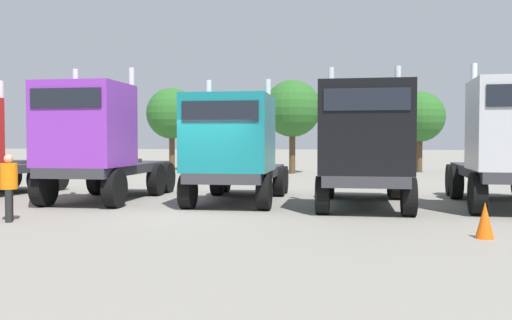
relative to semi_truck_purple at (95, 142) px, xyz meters
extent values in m
plane|color=gray|center=(3.90, -1.63, -1.90)|extent=(200.00, 200.00, 0.00)
cylinder|color=silver|center=(-3.83, 0.88, 0.62)|extent=(0.20, 0.20, 2.88)
cylinder|color=#333338|center=(-4.62, 2.66, -0.76)|extent=(1.20, 1.20, 0.12)
cylinder|color=black|center=(-3.52, 2.60, -1.39)|extent=(0.44, 1.06, 1.03)
cylinder|color=black|center=(-3.42, 3.70, -1.39)|extent=(0.44, 1.06, 1.03)
cylinder|color=black|center=(-5.61, 3.90, -1.39)|extent=(0.44, 1.06, 1.03)
cube|color=#333338|center=(-0.02, 1.12, -0.88)|extent=(2.29, 5.89, 0.30)
cube|color=purple|center=(0.01, -0.67, 0.51)|extent=(2.44, 2.30, 2.48)
cube|color=black|center=(0.03, -1.82, 1.22)|extent=(2.10, 0.07, 0.55)
cylinder|color=silver|center=(0.94, 0.62, 0.81)|extent=(0.18, 0.18, 3.08)
cylinder|color=silver|center=(-0.96, 0.59, 0.81)|extent=(0.18, 0.18, 3.08)
cylinder|color=#333338|center=(-0.04, 2.41, -0.67)|extent=(1.12, 1.12, 0.12)
cylinder|color=black|center=(1.12, -1.09, -1.34)|extent=(0.37, 1.13, 1.12)
cylinder|color=black|center=(-1.08, -1.12, -1.34)|extent=(0.37, 1.13, 1.12)
cylinder|color=black|center=(1.06, 2.47, -1.34)|extent=(0.37, 1.13, 1.12)
cylinder|color=black|center=(-1.14, 2.44, -1.34)|extent=(0.37, 1.13, 1.12)
cylinder|color=black|center=(1.04, 3.57, -1.34)|extent=(0.37, 1.13, 1.12)
cylinder|color=black|center=(-1.16, 3.54, -1.34)|extent=(0.37, 1.13, 1.12)
cube|color=#333338|center=(4.29, 1.51, -1.00)|extent=(2.34, 6.17, 0.30)
cube|color=#14727A|center=(4.33, -0.31, 0.25)|extent=(2.46, 2.54, 2.21)
cube|color=black|center=(4.36, -1.57, 0.83)|extent=(2.10, 0.09, 0.55)
cylinder|color=silver|center=(5.25, 1.11, 0.55)|extent=(0.18, 0.18, 2.81)
cylinder|color=silver|center=(3.35, 1.06, 0.55)|extent=(0.18, 0.18, 2.81)
cylinder|color=#333338|center=(4.26, 2.86, -0.79)|extent=(1.12, 1.12, 0.12)
cylinder|color=black|center=(5.44, -0.83, -1.40)|extent=(0.37, 1.01, 1.00)
cylinder|color=black|center=(3.24, -0.88, -1.40)|extent=(0.37, 1.01, 1.00)
cylinder|color=black|center=(5.35, 3.00, -1.40)|extent=(0.37, 1.01, 1.00)
cylinder|color=black|center=(3.15, 2.95, -1.40)|extent=(0.37, 1.01, 1.00)
cylinder|color=black|center=(5.33, 4.09, -1.40)|extent=(0.37, 1.01, 1.00)
cylinder|color=black|center=(3.13, 4.05, -1.40)|extent=(0.37, 1.01, 1.00)
cube|color=#333338|center=(8.17, 1.08, -0.99)|extent=(2.24, 6.34, 0.30)
cube|color=black|center=(8.18, -0.91, 0.37)|extent=(2.41, 2.36, 2.43)
cube|color=black|center=(8.19, -2.10, 1.06)|extent=(2.10, 0.05, 0.55)
cylinder|color=silver|center=(9.12, 0.42, 0.67)|extent=(0.18, 0.18, 3.03)
cylinder|color=silver|center=(7.22, 0.41, 0.67)|extent=(0.18, 0.18, 3.03)
cylinder|color=#333338|center=(8.16, 2.48, -0.78)|extent=(1.11, 1.11, 0.12)
cylinder|color=black|center=(9.28, -1.38, -1.40)|extent=(0.36, 1.01, 1.01)
cylinder|color=black|center=(7.08, -1.39, -1.40)|extent=(0.36, 1.01, 1.01)
cylinder|color=black|center=(9.26, 2.66, -1.40)|extent=(0.36, 1.01, 1.01)
cylinder|color=black|center=(7.06, 2.64, -1.40)|extent=(0.36, 1.01, 1.01)
cylinder|color=black|center=(9.25, 3.76, -1.40)|extent=(0.36, 1.01, 1.01)
cylinder|color=black|center=(7.05, 3.74, -1.40)|extent=(0.36, 1.01, 1.01)
cube|color=#333338|center=(12.28, 1.54, -0.89)|extent=(2.51, 6.42, 0.30)
cylinder|color=silver|center=(11.30, 0.91, 0.76)|extent=(0.19, 0.19, 3.01)
cylinder|color=#333338|center=(12.35, 2.93, -0.68)|extent=(1.15, 1.15, 0.12)
cylinder|color=black|center=(11.06, -0.87, -1.35)|extent=(0.40, 1.13, 1.11)
cylinder|color=black|center=(11.26, 3.15, -1.35)|extent=(0.40, 1.13, 1.11)
cylinder|color=black|center=(11.31, 4.25, -1.35)|extent=(0.40, 1.13, 1.11)
cylinder|color=black|center=(-0.32, -3.87, -1.51)|extent=(0.22, 0.22, 0.78)
cylinder|color=black|center=(-0.18, -4.11, -1.51)|extent=(0.22, 0.22, 0.78)
cylinder|color=orange|center=(-0.25, -3.99, -0.81)|extent=(0.54, 0.54, 0.62)
sphere|color=tan|center=(-0.25, -3.99, -0.39)|extent=(0.21, 0.21, 0.21)
cone|color=#F2590C|center=(10.45, -4.40, -1.54)|extent=(0.36, 0.36, 0.72)
cylinder|color=#4C3823|center=(-3.54, 17.72, -0.72)|extent=(0.36, 0.36, 2.37)
sphere|color=#286023|center=(-3.54, 17.72, 1.77)|extent=(3.25, 3.25, 3.25)
cylinder|color=#4C3823|center=(4.40, 15.96, -0.66)|extent=(0.36, 0.36, 2.47)
sphere|color=#286023|center=(4.40, 15.96, 1.90)|extent=(3.32, 3.32, 3.32)
cylinder|color=#4C3823|center=(11.88, 18.58, -0.82)|extent=(0.36, 0.36, 2.16)
sphere|color=#286023|center=(11.88, 18.58, 1.48)|extent=(3.05, 3.05, 3.05)
camera|label=1|loc=(7.84, -15.78, 0.05)|focal=38.28mm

